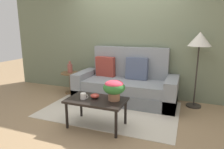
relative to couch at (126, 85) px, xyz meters
name	(u,v)px	position (x,y,z in m)	size (l,w,h in m)	color
ground_plane	(109,111)	(-0.11, -0.69, -0.35)	(14.00, 14.00, 0.00)	#997A56
wall_back	(128,39)	(-0.11, 0.48, 1.00)	(6.40, 0.12, 2.69)	slate
area_rug	(111,109)	(-0.11, -0.62, -0.34)	(2.57, 1.74, 0.01)	beige
couch	(126,85)	(0.00, 0.00, 0.00)	(2.19, 0.90, 1.17)	slate
coffee_table	(96,102)	(-0.08, -1.34, 0.07)	(0.94, 0.57, 0.47)	black
side_table	(70,79)	(-1.43, 0.01, 0.02)	(0.45, 0.45, 0.52)	brown
floor_lamp	(199,43)	(1.43, 0.15, 0.95)	(0.44, 0.44, 1.51)	#2D2823
potted_plant	(114,88)	(0.20, -1.28, 0.33)	(0.35, 0.35, 0.32)	#A36B4C
coffee_mug	(83,96)	(-0.27, -1.41, 0.17)	(0.14, 0.09, 0.10)	white
snack_bowl	(95,96)	(-0.12, -1.30, 0.16)	(0.15, 0.15, 0.07)	#B2382D
table_vase	(70,68)	(-1.42, 0.01, 0.29)	(0.12, 0.12, 0.28)	#934C42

